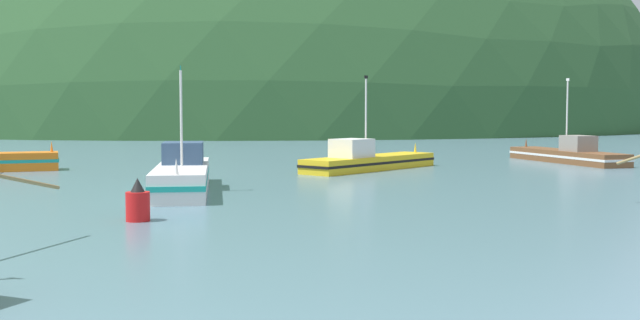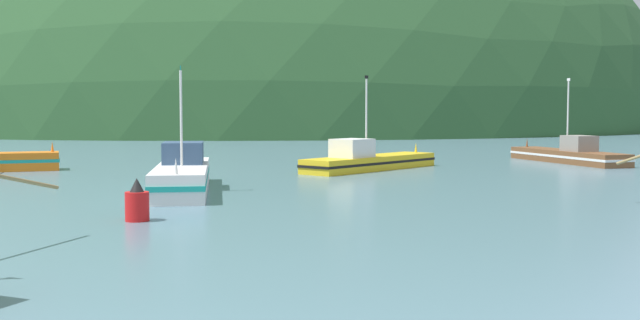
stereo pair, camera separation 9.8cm
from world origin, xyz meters
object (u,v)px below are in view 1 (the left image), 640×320
Objects in this scene: fishing_boat_yellow at (368,160)px; channel_buoy at (138,203)px; fishing_boat_white at (183,175)px; fishing_boat_brown at (568,155)px.

channel_buoy is at bearing -162.65° from fishing_boat_yellow.
fishing_boat_yellow is 16.05m from fishing_boat_white.
fishing_boat_yellow is at bearing 134.23° from fishing_boat_white.
fishing_boat_brown is (16.71, 2.32, -0.02)m from fishing_boat_yellow.
channel_buoy is (-2.53, -9.65, -0.16)m from fishing_boat_white.
fishing_boat_brown reaches higher than fishing_boat_white.
fishing_boat_white is at bearing -177.54° from fishing_boat_yellow.
fishing_boat_white reaches higher than channel_buoy.
fishing_boat_yellow is at bearing 50.87° from channel_buoy.
fishing_boat_yellow is 0.93× the size of fishing_boat_brown.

